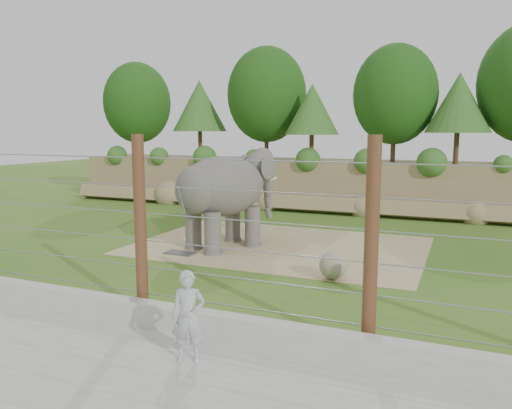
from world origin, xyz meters
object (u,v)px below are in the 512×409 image
at_px(elephant, 223,200).
at_px(stone_ball, 333,265).
at_px(barrier_fence, 140,226).
at_px(zookeeper, 188,317).

bearing_deg(elephant, stone_ball, -2.32).
relative_size(stone_ball, barrier_fence, 0.04).
xyz_separation_m(elephant, zookeeper, (3.37, -8.10, -0.85)).
relative_size(elephant, zookeeper, 2.53).
distance_m(elephant, barrier_fence, 6.60).
relative_size(elephant, stone_ball, 5.38).
bearing_deg(elephant, zookeeper, -42.98).
relative_size(elephant, barrier_fence, 0.21).
xyz_separation_m(stone_ball, barrier_fence, (-3.28, -4.20, 1.59)).
distance_m(elephant, stone_ball, 5.21).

